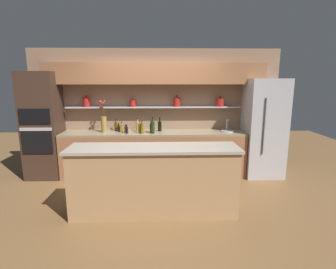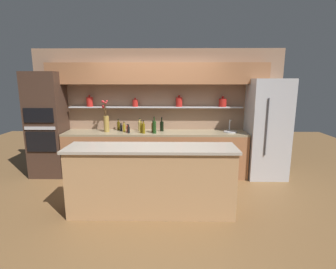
% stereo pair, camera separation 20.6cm
% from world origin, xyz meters
% --- Properties ---
extents(ground_plane, '(12.00, 12.00, 0.00)m').
position_xyz_m(ground_plane, '(0.00, 0.00, 0.00)').
color(ground_plane, brown).
extents(back_wall_unit, '(5.20, 0.44, 2.60)m').
position_xyz_m(back_wall_unit, '(0.00, 1.53, 1.55)').
color(back_wall_unit, '#937056').
rests_on(back_wall_unit, ground_plane).
extents(back_counter_unit, '(3.72, 0.62, 0.92)m').
position_xyz_m(back_counter_unit, '(-0.04, 1.24, 0.46)').
color(back_counter_unit, '#99603D').
rests_on(back_counter_unit, ground_plane).
extents(island_counter, '(2.47, 0.61, 1.02)m').
position_xyz_m(island_counter, '(0.00, -0.37, 0.51)').
color(island_counter, tan).
rests_on(island_counter, ground_plane).
extents(refrigerator, '(0.76, 0.73, 1.99)m').
position_xyz_m(refrigerator, '(2.22, 1.20, 1.00)').
color(refrigerator, '#B7B7BC').
rests_on(refrigerator, ground_plane).
extents(oven_tower, '(0.68, 0.64, 2.13)m').
position_xyz_m(oven_tower, '(-2.26, 1.24, 1.06)').
color(oven_tower, '#3D281E').
rests_on(oven_tower, ground_plane).
extents(flower_vase, '(0.15, 0.15, 0.65)m').
position_xyz_m(flower_vase, '(-1.05, 1.24, 1.14)').
color(flower_vase, olive).
rests_on(flower_vase, back_counter_unit).
extents(sink_fixture, '(0.27, 0.27, 0.25)m').
position_xyz_m(sink_fixture, '(1.49, 1.25, 0.95)').
color(sink_fixture, '#B7B7BC').
rests_on(sink_fixture, back_counter_unit).
extents(bottle_wine_0, '(0.07, 0.07, 0.34)m').
position_xyz_m(bottle_wine_0, '(-0.05, 1.09, 1.05)').
color(bottle_wine_0, '#193814').
rests_on(bottle_wine_0, back_counter_unit).
extents(bottle_spirit_1, '(0.07, 0.07, 0.24)m').
position_xyz_m(bottle_spirit_1, '(-0.08, 1.21, 1.02)').
color(bottle_spirit_1, '#4C2D0C').
rests_on(bottle_spirit_1, back_counter_unit).
extents(bottle_oil_2, '(0.06, 0.06, 0.25)m').
position_xyz_m(bottle_oil_2, '(-0.32, 1.14, 1.02)').
color(bottle_oil_2, olive).
rests_on(bottle_oil_2, back_counter_unit).
extents(bottle_sauce_3, '(0.05, 0.05, 0.16)m').
position_xyz_m(bottle_sauce_3, '(-0.61, 1.23, 0.99)').
color(bottle_sauce_3, maroon).
rests_on(bottle_sauce_3, back_counter_unit).
extents(bottle_wine_4, '(0.08, 0.08, 0.29)m').
position_xyz_m(bottle_wine_4, '(0.09, 1.34, 1.03)').
color(bottle_wine_4, black).
rests_on(bottle_wine_4, back_counter_unit).
extents(bottle_oil_5, '(0.06, 0.06, 0.26)m').
position_xyz_m(bottle_oil_5, '(-0.26, 1.08, 1.03)').
color(bottle_oil_5, brown).
rests_on(bottle_oil_5, back_counter_unit).
extents(bottle_sauce_6, '(0.05, 0.05, 0.17)m').
position_xyz_m(bottle_sauce_6, '(-0.76, 1.31, 0.99)').
color(bottle_sauce_6, black).
rests_on(bottle_sauce_6, back_counter_unit).
extents(bottle_oil_7, '(0.06, 0.06, 0.24)m').
position_xyz_m(bottle_oil_7, '(-0.83, 1.41, 1.02)').
color(bottle_oil_7, '#47380A').
rests_on(bottle_oil_7, back_counter_unit).
extents(bottle_sauce_8, '(0.05, 0.05, 0.18)m').
position_xyz_m(bottle_sauce_8, '(-0.57, 1.11, 0.99)').
color(bottle_sauce_8, black).
rests_on(bottle_sauce_8, back_counter_unit).
extents(bottle_oil_9, '(0.06, 0.06, 0.21)m').
position_xyz_m(bottle_oil_9, '(-0.68, 1.25, 1.00)').
color(bottle_oil_9, olive).
rests_on(bottle_oil_9, back_counter_unit).
extents(bottle_spirit_10, '(0.07, 0.07, 0.27)m').
position_xyz_m(bottle_spirit_10, '(-0.37, 1.36, 1.03)').
color(bottle_spirit_10, tan).
rests_on(bottle_spirit_10, back_counter_unit).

